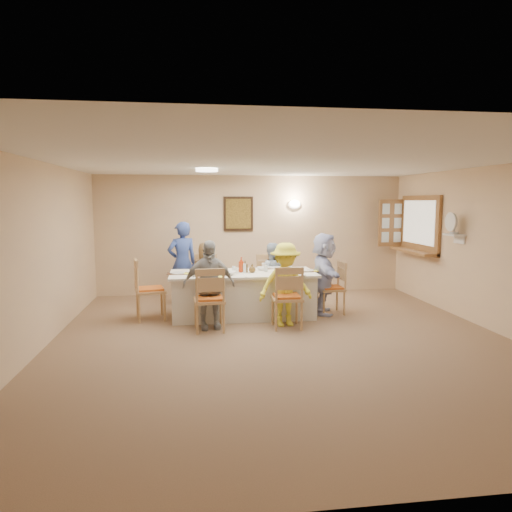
{
  "coord_description": "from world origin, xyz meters",
  "views": [
    {
      "loc": [
        -1.2,
        -6.12,
        1.97
      ],
      "look_at": [
        -0.2,
        1.4,
        1.05
      ],
      "focal_mm": 32.0,
      "sensor_mm": 36.0,
      "label": 1
    }
  ],
  "objects": [
    {
      "name": "bowl_a",
      "position": [
        -0.68,
        1.27,
        0.79
      ],
      "size": [
        0.42,
        0.42,
        0.06
      ],
      "primitive_type": "imported",
      "rotation": [
        0.0,
        0.0,
        -0.41
      ],
      "color": "white",
      "rests_on": "dining_table"
    },
    {
      "name": "bowl_b",
      "position": [
        -0.05,
        1.72,
        0.79
      ],
      "size": [
        0.24,
        0.24,
        0.06
      ],
      "primitive_type": "imported",
      "rotation": [
        0.0,
        0.0,
        -0.19
      ],
      "color": "white",
      "rests_on": "dining_table"
    },
    {
      "name": "wall_sconce",
      "position": [
        0.9,
        3.44,
        1.9
      ],
      "size": [
        0.26,
        0.09,
        0.18
      ],
      "primitive_type": "ellipsoid",
      "color": "white",
      "rests_on": "room_walls"
    },
    {
      "name": "chair_right_end",
      "position": [
        1.14,
        1.5,
        0.46
      ],
      "size": [
        0.46,
        0.46,
        0.92
      ],
      "primitive_type": null,
      "rotation": [
        0.0,
        0.0,
        -1.54
      ],
      "color": "tan",
      "rests_on": "ground"
    },
    {
      "name": "condiment_ketchup",
      "position": [
        -0.44,
        1.53,
        0.89
      ],
      "size": [
        0.17,
        0.17,
        0.26
      ],
      "primitive_type": "imported",
      "rotation": [
        0.0,
        0.0,
        0.4
      ],
      "color": "red",
      "rests_on": "dining_table"
    },
    {
      "name": "diner_back_right",
      "position": [
        0.19,
        2.18,
        0.6
      ],
      "size": [
        0.7,
        0.61,
        1.2
      ],
      "primitive_type": "imported",
      "rotation": [
        0.0,
        0.0,
        3.01
      ],
      "color": "#9EB0C5",
      "rests_on": "ground"
    },
    {
      "name": "plate_re",
      "position": [
        0.71,
        1.5,
        0.77
      ],
      "size": [
        0.24,
        0.24,
        0.01
      ],
      "primitive_type": "cylinder",
      "color": "white",
      "rests_on": "dining_table"
    },
    {
      "name": "plate_bl",
      "position": [
        -1.01,
        1.92,
        0.77
      ],
      "size": [
        0.24,
        0.24,
        0.02
      ],
      "primitive_type": "cylinder",
      "color": "white",
      "rests_on": "dining_table"
    },
    {
      "name": "placemat_br",
      "position": [
        0.19,
        1.92,
        0.76
      ],
      "size": [
        0.36,
        0.27,
        0.01
      ],
      "primitive_type": "cube",
      "color": "#472B19",
      "rests_on": "dining_table"
    },
    {
      "name": "drinking_glass",
      "position": [
        -0.56,
        1.55,
        0.82
      ],
      "size": [
        0.06,
        0.06,
        0.1
      ],
      "primitive_type": "cylinder",
      "color": "silver",
      "rests_on": "dining_table"
    },
    {
      "name": "placemat_fl",
      "position": [
        -1.01,
        1.08,
        0.76
      ],
      "size": [
        0.33,
        0.24,
        0.01
      ],
      "primitive_type": "cube",
      "color": "#472B19",
      "rests_on": "dining_table"
    },
    {
      "name": "room_walls",
      "position": [
        0.0,
        0.0,
        1.51
      ],
      "size": [
        7.0,
        7.0,
        7.0
      ],
      "color": "beige",
      "rests_on": "ground"
    },
    {
      "name": "caregiver",
      "position": [
        -1.46,
        2.65,
        0.79
      ],
      "size": [
        0.81,
        0.73,
        1.58
      ],
      "primitive_type": "imported",
      "rotation": [
        0.0,
        0.0,
        3.47
      ],
      "color": "#304793",
      "rests_on": "ground"
    },
    {
      "name": "napkin_re",
      "position": [
        0.89,
        1.45,
        0.77
      ],
      "size": [
        0.15,
        0.15,
        0.01
      ],
      "primitive_type": "cube",
      "color": "#FFFC35",
      "rests_on": "dining_table"
    },
    {
      "name": "plate_fr",
      "position": [
        0.19,
        1.08,
        0.77
      ],
      "size": [
        0.23,
        0.23,
        0.01
      ],
      "primitive_type": "cylinder",
      "color": "white",
      "rests_on": "dining_table"
    },
    {
      "name": "napkin_fr",
      "position": [
        0.37,
        1.03,
        0.77
      ],
      "size": [
        0.15,
        0.15,
        0.01
      ],
      "primitive_type": "cube",
      "color": "#FFFC35",
      "rests_on": "dining_table"
    },
    {
      "name": "diner_back_left",
      "position": [
        -1.01,
        2.18,
        0.62
      ],
      "size": [
        0.68,
        0.52,
        1.23
      ],
      "primitive_type": "imported",
      "rotation": [
        0.0,
        0.0,
        3.04
      ],
      "color": "brown",
      "rests_on": "ground"
    },
    {
      "name": "condiment_malt",
      "position": [
        -0.26,
        1.46,
        0.83
      ],
      "size": [
        0.18,
        0.18,
        0.15
      ],
      "primitive_type": "imported",
      "rotation": [
        0.0,
        0.0,
        0.28
      ],
      "color": "#553B16",
      "rests_on": "dining_table"
    },
    {
      "name": "plate_br",
      "position": [
        0.19,
        1.92,
        0.77
      ],
      "size": [
        0.26,
        0.26,
        0.02
      ],
      "primitive_type": "cylinder",
      "color": "white",
      "rests_on": "dining_table"
    },
    {
      "name": "placemat_re",
      "position": [
        0.71,
        1.5,
        0.76
      ],
      "size": [
        0.38,
        0.28,
        0.01
      ],
      "primitive_type": "cube",
      "color": "#472B19",
      "rests_on": "dining_table"
    },
    {
      "name": "hatch_sill",
      "position": [
        3.09,
        2.4,
        0.97
      ],
      "size": [
        0.3,
        1.5,
        0.05
      ],
      "primitive_type": "cube",
      "color": "#9D6C39",
      "rests_on": "room_walls"
    },
    {
      "name": "napkin_bl",
      "position": [
        -0.83,
        1.87,
        0.77
      ],
      "size": [
        0.14,
        0.14,
        0.01
      ],
      "primitive_type": "cube",
      "color": "#FFFC35",
      "rests_on": "dining_table"
    },
    {
      "name": "chair_front_right",
      "position": [
        0.19,
        0.7,
        0.5
      ],
      "size": [
        0.49,
        0.49,
        0.99
      ],
      "primitive_type": null,
      "rotation": [
        0.0,
        0.0,
        3.11
      ],
      "color": "tan",
      "rests_on": "ground"
    },
    {
      "name": "teacup_b",
      "position": [
        0.03,
        2.02,
        0.8
      ],
      "size": [
        0.09,
        0.09,
        0.08
      ],
      "primitive_type": "imported",
      "rotation": [
        0.0,
        0.0,
        -0.01
      ],
      "color": "white",
      "rests_on": "dining_table"
    },
    {
      "name": "diner_front_right",
      "position": [
        0.19,
        0.82,
        0.66
      ],
      "size": [
        0.95,
        0.65,
        1.32
      ],
      "primitive_type": "imported",
      "rotation": [
        0.0,
        0.0,
        0.1
      ],
      "color": "#FEF53D",
      "rests_on": "ground"
    },
    {
      "name": "dining_table",
      "position": [
        -0.41,
        1.5,
        0.38
      ],
      "size": [
        2.46,
        1.04,
        0.76
      ],
      "primitive_type": "cube",
      "color": "silver",
      "rests_on": "ground"
    },
    {
      "name": "chair_left_end",
      "position": [
        -1.96,
        1.5,
        0.51
      ],
      "size": [
        0.58,
        0.58,
        1.03
      ],
      "primitive_type": null,
      "rotation": [
        0.0,
        0.0,
        1.76
      ],
      "color": "tan",
      "rests_on": "ground"
    },
    {
      "name": "placemat_le",
      "position": [
        -1.51,
        1.5,
        0.76
      ],
      "size": [
        0.35,
        0.26,
        0.01
      ],
      "primitive_type": "cube",
      "color": "#472B19",
      "rests_on": "dining_table"
    },
    {
      "name": "chair_back_left",
      "position": [
        -1.01,
        2.3,
        0.49
      ],
      "size": [
        0.48,
        0.48,
        0.98
      ],
      "primitive_type": null,
      "rotation": [
        0.0,
        0.0,
        0.02
      ],
      "color": "tan",
      "rests_on": "ground"
    },
    {
      "name": "napkin_fl",
      "position": [
        -0.83,
        1.03,
        0.77
      ],
      "size": [
        0.13,
        0.13,
        0.01
      ],
      "primitive_type": "cube",
      "color": "#FFFC35",
      "rests_on": "dining_table"
    },
    {
      "name": "condiment_brown",
      "position": [
        -0.37,
        1.53,
        0.86
      ],
      "size": [
        0.11,
        0.11,
        0.2
      ],
      "primitive_type": "imported",
      "rotation": [
        0.0,
        0.0,
        -0.09
      ],
      "color": "#553B16",
      "rests_on": "dining_table"
    },
    {
      "name": "teacup_a",
      "position": [
        -1.22,
        1.17,
        0.8
      ],
      "size": [
        0.15,
        0.15,
        0.08
      ],
      "primitive_type": "imported",
      "rotation": [
        0.0,
        0.0,
        0.22
      ],
      "color": "white",
      "rests_on": "dining_table"
    },
    {
      "name": "desk_fan",
      "position": [
        3.1,
        1.05,
        1.55
      ],
      "size": [
        0.3,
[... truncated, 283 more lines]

